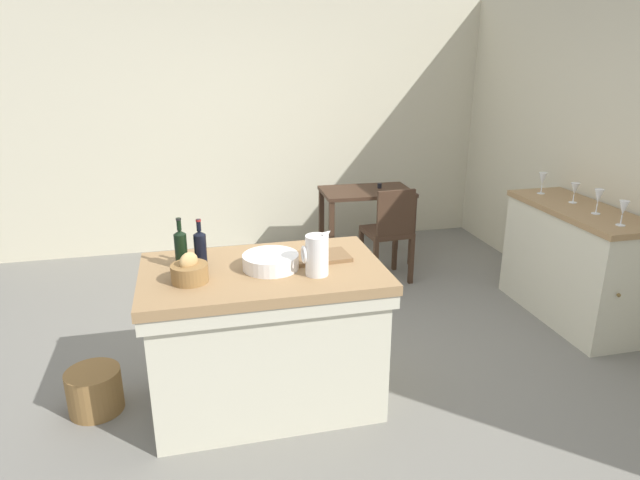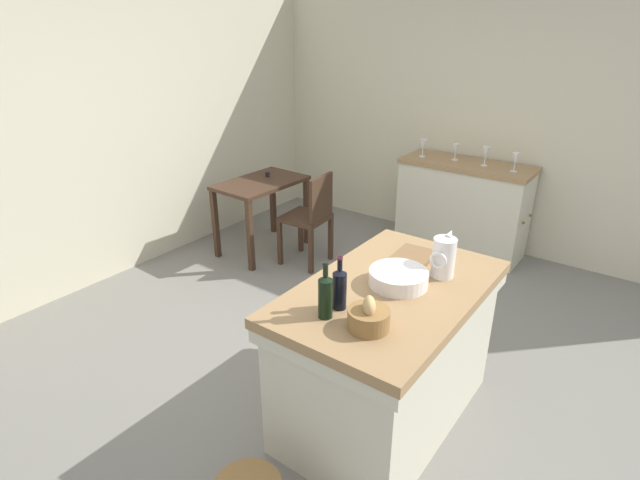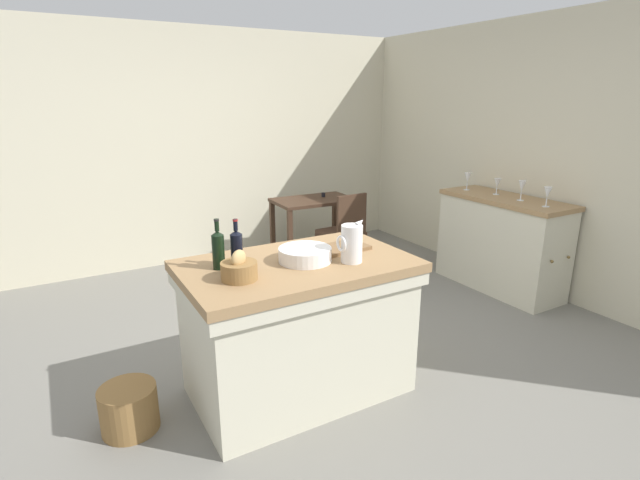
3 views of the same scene
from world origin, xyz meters
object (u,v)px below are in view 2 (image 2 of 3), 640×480
at_px(pitcher, 444,257).
at_px(wine_bottle_dark, 340,288).
at_px(cutting_board, 411,259).
at_px(wine_glass_right, 423,145).
at_px(writing_desk, 261,193).
at_px(wash_bowl, 398,278).
at_px(island_table, 387,349).
at_px(wine_glass_far_left, 516,159).
at_px(wine_glass_left, 486,153).
at_px(wine_bottle_amber, 325,295).
at_px(wooden_chair, 310,216).
at_px(bread_basket, 369,317).
at_px(wine_glass_middle, 456,149).
at_px(side_cabinet, 462,207).

distance_m(pitcher, wine_bottle_dark, 0.69).
relative_size(cutting_board, wine_glass_right, 1.96).
bearing_deg(writing_desk, wash_bowl, -120.46).
height_order(island_table, wine_glass_far_left, wine_glass_far_left).
height_order(pitcher, wine_glass_left, pitcher).
xyz_separation_m(wine_bottle_amber, wine_glass_left, (3.01, 0.29, 0.04)).
bearing_deg(pitcher, wooden_chair, 58.23).
xyz_separation_m(wooden_chair, bread_basket, (-1.80, -1.73, 0.46)).
bearing_deg(island_table, wine_glass_far_left, 2.77).
bearing_deg(writing_desk, cutting_board, -114.95).
bearing_deg(bread_basket, wine_bottle_dark, 72.12).
distance_m(wooden_chair, bread_basket, 2.54).
relative_size(wine_glass_middle, wine_glass_right, 0.89).
relative_size(writing_desk, wine_glass_middle, 5.75).
height_order(pitcher, wine_bottle_amber, wine_bottle_amber).
bearing_deg(wine_glass_left, cutting_board, -171.14).
relative_size(wooden_chair, bread_basket, 4.53).
relative_size(wine_bottle_amber, wine_glass_far_left, 1.70).
height_order(cutting_board, wine_bottle_dark, wine_bottle_dark).
distance_m(island_table, side_cabinet, 2.63).
distance_m(writing_desk, wine_glass_middle, 1.98).
height_order(pitcher, cutting_board, pitcher).
relative_size(bread_basket, wine_glass_right, 1.12).
distance_m(wash_bowl, wine_glass_middle, 2.66).
bearing_deg(wine_bottle_dark, wash_bowl, -17.96).
relative_size(island_table, wine_bottle_amber, 4.66).
xyz_separation_m(wash_bowl, wine_glass_right, (2.48, 1.06, 0.11)).
xyz_separation_m(bread_basket, wine_glass_right, (2.93, 1.14, 0.10)).
xyz_separation_m(writing_desk, wine_glass_far_left, (1.17, -2.09, 0.43)).
height_order(pitcher, wine_glass_right, pitcher).
xyz_separation_m(island_table, wine_glass_middle, (2.60, 0.72, 0.56)).
relative_size(pitcher, wine_glass_left, 1.46).
bearing_deg(writing_desk, pitcher, -114.27).
distance_m(writing_desk, wine_glass_far_left, 2.44).
distance_m(wine_bottle_dark, wine_glass_left, 2.92).
distance_m(pitcher, wine_glass_right, 2.54).
xyz_separation_m(pitcher, wash_bowl, (-0.24, 0.15, -0.08)).
relative_size(wine_bottle_amber, wine_glass_right, 1.67).
bearing_deg(wine_glass_far_left, bread_basket, -175.61).
xyz_separation_m(writing_desk, bread_basket, (-1.77, -2.32, 0.33)).
distance_m(wash_bowl, wine_bottle_amber, 0.52).
bearing_deg(wine_bottle_dark, side_cabinet, 9.10).
distance_m(pitcher, wine_bottle_amber, 0.79).
bearing_deg(wooden_chair, pitcher, -121.77).
relative_size(wash_bowl, wine_glass_right, 1.81).
distance_m(wine_bottle_amber, wine_glass_right, 3.11).
bearing_deg(wine_glass_right, wine_glass_middle, -76.78).
bearing_deg(wine_glass_far_left, writing_desk, 119.23).
xyz_separation_m(island_table, wooden_chair, (1.39, 1.62, 0.02)).
bearing_deg(side_cabinet, wine_glass_far_left, -94.88).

